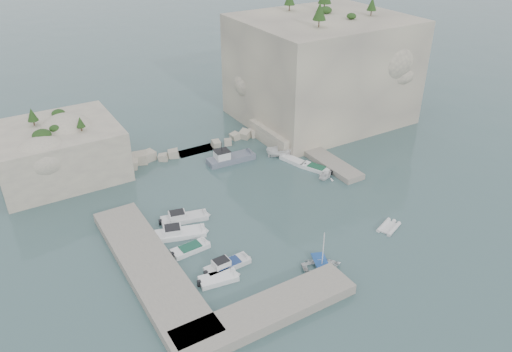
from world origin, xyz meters
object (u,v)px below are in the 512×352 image
tender_east_c (293,162)px  work_boat (231,161)px  tender_east_d (282,156)px  tender_east_b (316,170)px  motorboat_e (218,281)px  motorboat_b (181,235)px  motorboat_a (185,220)px  rowboat (322,268)px  tender_east_a (325,179)px  motorboat_c (191,251)px  motorboat_d (228,267)px  inflatable_dinghy (389,228)px

tender_east_c → work_boat: size_ratio=0.59×
tender_east_d → tender_east_b: bearing=-144.2°
motorboat_e → tender_east_b: same height
motorboat_b → motorboat_a: bearing=75.1°
motorboat_e → tender_east_c: bearing=47.8°
motorboat_a → rowboat: bearing=-47.8°
tender_east_a → work_boat: 14.09m
motorboat_e → rowboat: (10.16, -3.80, 0.00)m
motorboat_e → work_boat: bearing=67.2°
motorboat_c → motorboat_d: motorboat_d is taller
motorboat_d → tender_east_a: size_ratio=1.88×
motorboat_c → rowboat: bearing=-46.2°
tender_east_a → tender_east_b: tender_east_a is taller
rowboat → tender_east_d: tender_east_d is taller
tender_east_a → work_boat: (-8.60, 11.16, 0.00)m
motorboat_b → work_boat: size_ratio=0.81×
tender_east_d → tender_east_a: bearing=-151.8°
motorboat_e → tender_east_c: same height
tender_east_d → work_boat: (-7.30, 2.41, 0.00)m
motorboat_e → rowboat: size_ratio=1.02×
motorboat_c → tender_east_b: same height
motorboat_e → motorboat_d: bearing=46.0°
motorboat_b → tender_east_d: 23.46m
tender_east_a → tender_east_d: 8.85m
motorboat_b → tender_east_c: 22.79m
motorboat_c → motorboat_e: same height
tender_east_a → tender_east_c: tender_east_a is taller
tender_east_a → rowboat: bearing=124.1°
motorboat_e → tender_east_a: 24.62m
work_boat → tender_east_d: bearing=-15.3°
motorboat_b → motorboat_c: size_ratio=1.37×
tender_east_a → tender_east_c: size_ratio=0.64×
motorboat_d → tender_east_d: size_ratio=1.13×
motorboat_c → motorboat_d: bearing=-68.3°
motorboat_a → inflatable_dinghy: size_ratio=1.83×
tender_east_b → tender_east_d: tender_east_d is taller
motorboat_a → tender_east_d: (19.30, 7.95, 0.00)m
motorboat_c → tender_east_d: bearing=29.4°
inflatable_dinghy → tender_east_c: tender_east_c is taller
inflatable_dinghy → tender_east_c: 19.41m
motorboat_c → motorboat_e: (0.37, -5.94, 0.00)m
rowboat → inflatable_dinghy: (11.06, 1.59, 0.00)m
tender_east_b → tender_east_a: bearing=145.2°
tender_east_a → motorboat_c: bearing=85.6°
tender_east_a → tender_east_d: (-1.30, 8.75, 0.00)m
motorboat_b → motorboat_e: motorboat_b is taller
motorboat_b → tender_east_b: motorboat_b is taller
motorboat_a → motorboat_b: 3.08m
motorboat_c → motorboat_e: bearing=-89.9°
motorboat_b → tender_east_c: size_ratio=1.38×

